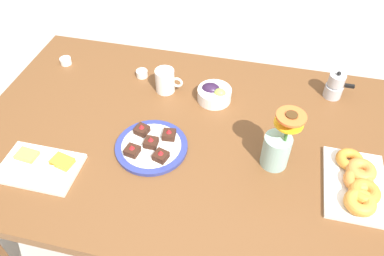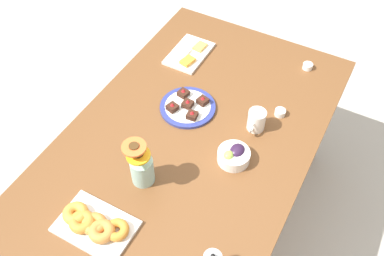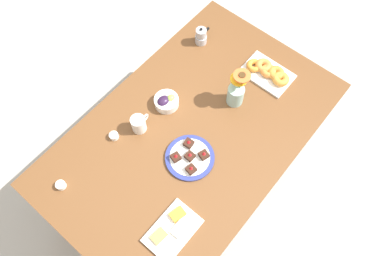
{
  "view_description": "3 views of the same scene",
  "coord_description": "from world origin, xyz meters",
  "px_view_note": "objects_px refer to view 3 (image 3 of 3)",
  "views": [
    {
      "loc": [
        0.21,
        -0.9,
        1.72
      ],
      "look_at": [
        0.0,
        0.0,
        0.78
      ],
      "focal_mm": 35.0,
      "sensor_mm": 36.0,
      "label": 1
    },
    {
      "loc": [
        1.03,
        0.56,
        2.15
      ],
      "look_at": [
        0.0,
        0.0,
        0.78
      ],
      "focal_mm": 40.0,
      "sensor_mm": 36.0,
      "label": 2
    },
    {
      "loc": [
        -0.67,
        -0.56,
        2.51
      ],
      "look_at": [
        0.0,
        0.0,
        0.78
      ],
      "focal_mm": 35.0,
      "sensor_mm": 36.0,
      "label": 3
    }
  ],
  "objects_px": {
    "dining_table": "(192,138)",
    "jam_cup_berry": "(114,136)",
    "cheese_platter": "(173,230)",
    "dessert_plate": "(190,157)",
    "croissant_platter": "(269,72)",
    "moka_pot": "(201,36)",
    "jam_cup_honey": "(61,185)",
    "grape_bowl": "(166,101)",
    "flower_vase": "(236,93)",
    "coffee_mug": "(139,124)"
  },
  "relations": [
    {
      "from": "grape_bowl",
      "to": "croissant_platter",
      "type": "bearing_deg",
      "value": -31.18
    },
    {
      "from": "dining_table",
      "to": "croissant_platter",
      "type": "xyz_separation_m",
      "value": [
        0.56,
        -0.1,
        0.11
      ]
    },
    {
      "from": "dining_table",
      "to": "grape_bowl",
      "type": "distance_m",
      "value": 0.25
    },
    {
      "from": "cheese_platter",
      "to": "jam_cup_honey",
      "type": "height_order",
      "value": "cheese_platter"
    },
    {
      "from": "grape_bowl",
      "to": "jam_cup_honey",
      "type": "height_order",
      "value": "grape_bowl"
    },
    {
      "from": "dining_table",
      "to": "croissant_platter",
      "type": "distance_m",
      "value": 0.58
    },
    {
      "from": "jam_cup_berry",
      "to": "coffee_mug",
      "type": "bearing_deg",
      "value": -27.95
    },
    {
      "from": "coffee_mug",
      "to": "jam_cup_honey",
      "type": "xyz_separation_m",
      "value": [
        -0.48,
        0.07,
        -0.03
      ]
    },
    {
      "from": "flower_vase",
      "to": "dessert_plate",
      "type": "bearing_deg",
      "value": -175.7
    },
    {
      "from": "jam_cup_honey",
      "to": "dessert_plate",
      "type": "xyz_separation_m",
      "value": [
        0.52,
        -0.39,
        -0.0
      ]
    },
    {
      "from": "jam_cup_honey",
      "to": "dessert_plate",
      "type": "bearing_deg",
      "value": -36.85
    },
    {
      "from": "cheese_platter",
      "to": "coffee_mug",
      "type": "bearing_deg",
      "value": 59.18
    },
    {
      "from": "jam_cup_berry",
      "to": "moka_pot",
      "type": "height_order",
      "value": "moka_pot"
    },
    {
      "from": "flower_vase",
      "to": "jam_cup_honey",
      "type": "bearing_deg",
      "value": 159.19
    },
    {
      "from": "dining_table",
      "to": "cheese_platter",
      "type": "bearing_deg",
      "value": -150.04
    },
    {
      "from": "jam_cup_honey",
      "to": "dining_table",
      "type": "bearing_deg",
      "value": -24.99
    },
    {
      "from": "dining_table",
      "to": "jam_cup_berry",
      "type": "height_order",
      "value": "jam_cup_berry"
    },
    {
      "from": "jam_cup_berry",
      "to": "grape_bowl",
      "type": "bearing_deg",
      "value": -13.29
    },
    {
      "from": "dining_table",
      "to": "coffee_mug",
      "type": "xyz_separation_m",
      "value": [
        -0.16,
        0.22,
        0.14
      ]
    },
    {
      "from": "jam_cup_honey",
      "to": "moka_pot",
      "type": "bearing_deg",
      "value": 2.27
    },
    {
      "from": "flower_vase",
      "to": "jam_cup_berry",
      "type": "bearing_deg",
      "value": 149.17
    },
    {
      "from": "cheese_platter",
      "to": "dessert_plate",
      "type": "xyz_separation_m",
      "value": [
        0.33,
        0.17,
        0.0
      ]
    },
    {
      "from": "coffee_mug",
      "to": "jam_cup_honey",
      "type": "height_order",
      "value": "coffee_mug"
    },
    {
      "from": "flower_vase",
      "to": "dining_table",
      "type": "bearing_deg",
      "value": 169.02
    },
    {
      "from": "grape_bowl",
      "to": "flower_vase",
      "type": "bearing_deg",
      "value": -46.41
    },
    {
      "from": "coffee_mug",
      "to": "grape_bowl",
      "type": "xyz_separation_m",
      "value": [
        0.2,
        -0.01,
        -0.02
      ]
    },
    {
      "from": "moka_pot",
      "to": "dessert_plate",
      "type": "bearing_deg",
      "value": -144.96
    },
    {
      "from": "cheese_platter",
      "to": "flower_vase",
      "type": "relative_size",
      "value": 1.11
    },
    {
      "from": "grape_bowl",
      "to": "dessert_plate",
      "type": "bearing_deg",
      "value": -118.11
    },
    {
      "from": "cheese_platter",
      "to": "croissant_platter",
      "type": "xyz_separation_m",
      "value": [
        1.01,
        0.16,
        0.01
      ]
    },
    {
      "from": "jam_cup_berry",
      "to": "flower_vase",
      "type": "relative_size",
      "value": 0.21
    },
    {
      "from": "jam_cup_berry",
      "to": "moka_pot",
      "type": "distance_m",
      "value": 0.78
    },
    {
      "from": "jam_cup_honey",
      "to": "cheese_platter",
      "type": "bearing_deg",
      "value": -71.2
    },
    {
      "from": "cheese_platter",
      "to": "jam_cup_berry",
      "type": "bearing_deg",
      "value": 73.35
    },
    {
      "from": "coffee_mug",
      "to": "dessert_plate",
      "type": "relative_size",
      "value": 0.44
    },
    {
      "from": "coffee_mug",
      "to": "cheese_platter",
      "type": "height_order",
      "value": "coffee_mug"
    },
    {
      "from": "jam_cup_berry",
      "to": "flower_vase",
      "type": "distance_m",
      "value": 0.68
    },
    {
      "from": "dessert_plate",
      "to": "flower_vase",
      "type": "bearing_deg",
      "value": 4.3
    },
    {
      "from": "croissant_platter",
      "to": "jam_cup_honey",
      "type": "xyz_separation_m",
      "value": [
        -1.2,
        0.4,
        -0.01
      ]
    },
    {
      "from": "jam_cup_berry",
      "to": "moka_pot",
      "type": "bearing_deg",
      "value": 3.93
    },
    {
      "from": "croissant_platter",
      "to": "flower_vase",
      "type": "bearing_deg",
      "value": 170.76
    },
    {
      "from": "dessert_plate",
      "to": "flower_vase",
      "type": "height_order",
      "value": "flower_vase"
    },
    {
      "from": "jam_cup_berry",
      "to": "flower_vase",
      "type": "xyz_separation_m",
      "value": [
        0.58,
        -0.35,
        0.06
      ]
    },
    {
      "from": "cheese_platter",
      "to": "dessert_plate",
      "type": "bearing_deg",
      "value": 27.56
    },
    {
      "from": "dining_table",
      "to": "jam_cup_berry",
      "type": "distance_m",
      "value": 0.42
    },
    {
      "from": "grape_bowl",
      "to": "moka_pot",
      "type": "distance_m",
      "value": 0.47
    },
    {
      "from": "cheese_platter",
      "to": "dessert_plate",
      "type": "height_order",
      "value": "dessert_plate"
    },
    {
      "from": "dessert_plate",
      "to": "jam_cup_honey",
      "type": "bearing_deg",
      "value": 143.15
    },
    {
      "from": "flower_vase",
      "to": "moka_pot",
      "type": "bearing_deg",
      "value": 63.81
    },
    {
      "from": "cheese_platter",
      "to": "croissant_platter",
      "type": "distance_m",
      "value": 1.02
    }
  ]
}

